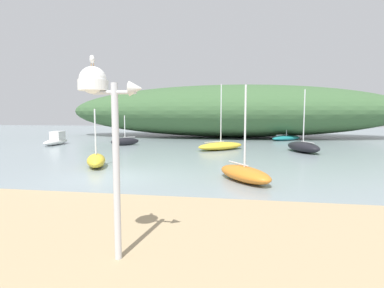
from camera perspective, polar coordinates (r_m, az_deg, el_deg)
ground_plane at (r=14.17m, az=-14.62°, el=-5.97°), size 120.00×120.00×0.00m
distant_hill at (r=38.79m, az=7.29°, el=6.18°), size 41.90×13.87×6.49m
mast_structure at (r=5.49m, az=-16.76°, el=7.61°), size 1.14×0.51×3.41m
seagull_on_radar at (r=5.65m, az=-18.30°, el=14.92°), size 0.19×0.26×0.20m
sailboat_east_reach at (r=17.05m, az=-17.63°, el=-2.92°), size 2.13×3.06×3.09m
motorboat_outer_mooring at (r=30.92m, az=-24.21°, el=0.69°), size 1.45×3.85×1.23m
sailboat_near_shore at (r=23.99m, az=20.20°, el=-0.50°), size 2.61×4.01×4.65m
sailboat_off_point at (r=24.13m, az=5.44°, el=-0.34°), size 4.18×4.11×5.16m
sailboat_far_right at (r=34.42m, az=17.36°, el=1.10°), size 3.92×3.59×3.94m
sailboat_mid_channel at (r=12.91m, az=9.84°, el=-5.49°), size 2.78×3.30×4.01m
sailboat_by_sandbar at (r=28.21m, az=-12.51°, el=0.48°), size 2.52×2.21×2.72m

